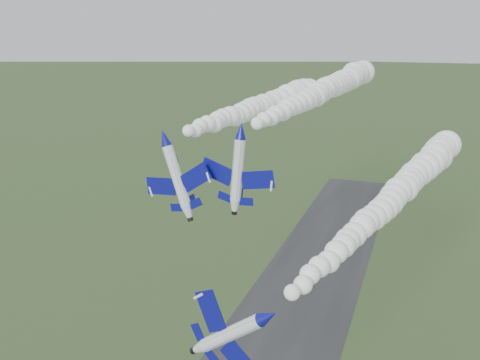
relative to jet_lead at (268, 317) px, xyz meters
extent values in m
cylinder|color=white|center=(-0.02, 0.11, -0.03)|extent=(3.70, 8.67, 2.11)
cone|color=navy|center=(-1.05, -5.10, -0.03)|extent=(2.49, 2.57, 2.11)
cone|color=white|center=(0.97, 5.13, -0.03)|extent=(2.42, 2.18, 2.11)
cylinder|color=black|center=(1.17, 6.11, -0.03)|extent=(1.16, 0.80, 1.07)
ellipsoid|color=black|center=(0.01, -2.10, 0.31)|extent=(1.94, 3.10, 1.40)
cube|color=navy|center=(-1.75, 1.27, 2.29)|extent=(3.29, 2.92, 3.77)
cube|color=navy|center=(1.79, 0.57, -2.52)|extent=(3.29, 2.92, 3.77)
cube|color=navy|center=(-0.15, 4.43, 1.25)|extent=(1.47, 1.33, 1.66)
cube|color=navy|center=(1.74, 4.06, -1.31)|extent=(1.47, 1.33, 1.66)
cube|color=navy|center=(1.77, 3.81, 0.75)|extent=(2.11, 1.93, 1.42)
cylinder|color=white|center=(-20.74, 19.24, 12.92)|extent=(3.26, 8.85, 1.97)
cone|color=navy|center=(-21.57, 13.85, 12.92)|extent=(2.29, 2.54, 1.97)
cone|color=white|center=(-19.94, 24.44, 12.92)|extent=(2.23, 2.13, 1.97)
cylinder|color=black|center=(-19.78, 25.45, 12.92)|extent=(1.08, 0.76, 1.00)
ellipsoid|color=black|center=(-21.27, 17.07, 13.47)|extent=(1.75, 3.13, 1.31)
cube|color=navy|center=(-23.45, 20.50, 11.76)|extent=(4.85, 3.13, 1.70)
cube|color=navy|center=(-17.68, 19.61, 13.79)|extent=(4.85, 3.13, 1.70)
cube|color=navy|center=(-21.62, 23.76, 12.38)|extent=(2.13, 1.42, 0.78)
cube|color=navy|center=(-18.54, 23.28, 13.46)|extent=(2.13, 1.42, 0.78)
cube|color=navy|center=(-20.55, 23.34, 14.18)|extent=(1.10, 1.76, 2.18)
cylinder|color=white|center=(-9.70, 19.42, 14.57)|extent=(2.22, 8.46, 1.62)
cone|color=navy|center=(-10.09, 14.16, 14.57)|extent=(1.77, 2.30, 1.62)
cone|color=white|center=(-9.33, 24.49, 14.57)|extent=(1.74, 1.91, 1.62)
cylinder|color=black|center=(-9.26, 25.48, 14.57)|extent=(0.86, 0.66, 0.82)
ellipsoid|color=black|center=(-9.81, 17.27, 15.13)|extent=(1.28, 2.94, 1.08)
cube|color=navy|center=(-12.63, 20.44, 14.68)|extent=(4.74, 2.72, 0.53)
cube|color=navy|center=(-6.69, 20.00, 14.17)|extent=(4.74, 2.72, 0.53)
cube|color=navy|center=(-10.98, 23.71, 14.71)|extent=(2.07, 1.24, 0.27)
cube|color=navy|center=(-7.81, 23.48, 14.44)|extent=(2.07, 1.24, 0.27)
cube|color=navy|center=(-9.30, 23.35, 15.86)|extent=(0.42, 1.61, 2.19)
camera|label=1|loc=(13.09, -45.13, 27.24)|focal=40.00mm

